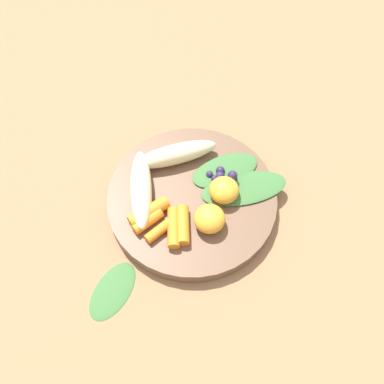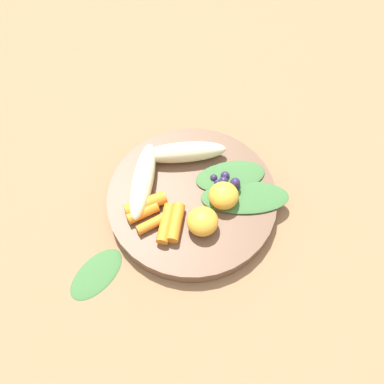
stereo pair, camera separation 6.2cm
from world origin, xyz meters
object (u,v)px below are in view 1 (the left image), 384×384
Objects in this scene: bowl at (192,199)px; kale_leaf_stray at (113,290)px; banana_peeled_left at (141,189)px; orange_segment_near at (224,190)px; banana_peeled_right at (175,154)px.

kale_leaf_stray is at bearing -98.89° from bowl.
orange_segment_near is (0.11, 0.06, 0.00)m from banana_peeled_left.
banana_peeled_right is (-0.05, 0.04, 0.03)m from bowl.
banana_peeled_left is 0.08m from banana_peeled_right.
banana_peeled_left is 0.15m from kale_leaf_stray.
banana_peeled_right is 0.10m from orange_segment_near.
orange_segment_near reaches higher than banana_peeled_right.
banana_peeled_left is at bearing -151.89° from orange_segment_near.
orange_segment_near is (0.04, 0.02, 0.03)m from bowl.
kale_leaf_stray is (-0.03, -0.17, -0.01)m from bowl.
bowl is 0.07m from banana_peeled_right.
banana_peeled_left is 0.12m from orange_segment_near.
bowl is at bearing -151.30° from orange_segment_near.
bowl is at bearing 169.26° from kale_leaf_stray.
banana_peeled_right is at bearing 141.55° from bowl.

